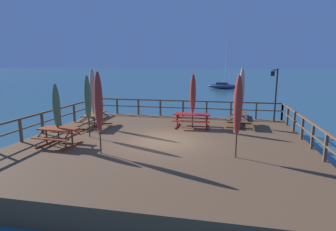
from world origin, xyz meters
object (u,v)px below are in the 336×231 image
object	(u,v)px
picnic_table_mid_centre	(240,116)
picnic_table_back_left	(192,117)
patio_umbrella_tall_mid_left	(88,98)
patio_umbrella_tall_mid_right	(93,90)
patio_umbrella_tall_front	(193,94)
patio_umbrella_short_front	(56,106)
picnic_table_front_right	(59,133)
patio_umbrella_tall_back_left	(242,89)
picnic_table_back_right	(95,117)
lamp_post_hooked	(275,87)
sailboat_distant	(223,86)
patio_umbrella_short_mid	(99,102)
patio_umbrella_tall_back_right	(238,106)

from	to	relation	value
picnic_table_mid_centre	picnic_table_back_left	xyz separation A→B (m)	(-2.62, -0.89, 0.01)
picnic_table_mid_centre	patio_umbrella_tall_mid_left	distance (m)	8.31
patio_umbrella_tall_mid_right	patio_umbrella_tall_front	bearing A→B (deg)	9.67
patio_umbrella_short_front	patio_umbrella_tall_mid_left	xyz separation A→B (m)	(0.67, 1.48, 0.19)
picnic_table_front_right	patio_umbrella_tall_back_left	size ratio (longest dim) A/B	0.53
picnic_table_back_left	picnic_table_front_right	bearing A→B (deg)	-138.88
picnic_table_mid_centre	picnic_table_back_right	size ratio (longest dim) A/B	0.87
picnic_table_front_right	picnic_table_mid_centre	bearing A→B (deg)	34.82
patio_umbrella_tall_mid_right	lamp_post_hooked	bearing A→B (deg)	18.44
picnic_table_back_right	lamp_post_hooked	xyz separation A→B (m)	(9.98, 3.30, 1.55)
picnic_table_mid_centre	picnic_table_back_left	distance (m)	2.76
picnic_table_front_right	patio_umbrella_tall_back_left	bearing A→B (deg)	34.69
picnic_table_front_right	patio_umbrella_tall_front	distance (m)	7.04
picnic_table_mid_centre	lamp_post_hooked	size ratio (longest dim) A/B	0.57
picnic_table_mid_centre	patio_umbrella_tall_front	distance (m)	3.05
patio_umbrella_tall_back_left	sailboat_distant	bearing A→B (deg)	91.68
picnic_table_front_right	patio_umbrella_short_mid	world-z (taller)	patio_umbrella_short_mid
picnic_table_back_left	patio_umbrella_tall_mid_right	bearing A→B (deg)	-169.76
picnic_table_mid_centre	patio_umbrella_tall_mid_right	distance (m)	8.34
patio_umbrella_tall_front	patio_umbrella_tall_mid_left	xyz separation A→B (m)	(-4.64, -2.96, 0.01)
picnic_table_front_right	picnic_table_back_left	bearing A→B (deg)	41.12
picnic_table_back_left	patio_umbrella_tall_back_left	distance (m)	3.16
picnic_table_back_right	sailboat_distant	size ratio (longest dim) A/B	0.27
sailboat_distant	picnic_table_back_right	bearing A→B (deg)	-101.36
picnic_table_back_left	lamp_post_hooked	xyz separation A→B (m)	(4.63, 2.37, 1.55)
patio_umbrella_tall_back_right	picnic_table_back_right	bearing A→B (deg)	153.95
picnic_table_mid_centre	patio_umbrella_tall_mid_right	bearing A→B (deg)	-166.86
patio_umbrella_short_front	patio_umbrella_tall_front	distance (m)	6.92
picnic_table_back_left	picnic_table_mid_centre	bearing A→B (deg)	18.89
sailboat_distant	picnic_table_front_right	bearing A→B (deg)	-100.12
picnic_table_back_right	patio_umbrella_short_front	distance (m)	3.73
patio_umbrella_short_mid	sailboat_distant	distance (m)	39.50
lamp_post_hooked	patio_umbrella_tall_back_right	bearing A→B (deg)	-109.36
patio_umbrella_short_front	patio_umbrella_tall_mid_left	bearing A→B (deg)	65.60
picnic_table_back_right	patio_umbrella_short_mid	size ratio (longest dim) A/B	0.65
picnic_table_back_left	picnic_table_back_right	size ratio (longest dim) A/B	0.96
lamp_post_hooked	picnic_table_front_right	bearing A→B (deg)	-144.91
patio_umbrella_tall_mid_left	picnic_table_mid_centre	bearing A→B (deg)	28.40
picnic_table_back_right	patio_umbrella_tall_back_left	xyz separation A→B (m)	(7.98, 1.82, 1.51)
picnic_table_back_right	picnic_table_back_left	bearing A→B (deg)	9.92
patio_umbrella_tall_back_right	picnic_table_front_right	bearing A→B (deg)	179.48
picnic_table_mid_centre	picnic_table_back_left	size ratio (longest dim) A/B	0.91
patio_umbrella_short_mid	picnic_table_front_right	bearing A→B (deg)	164.16
patio_umbrella_short_front	picnic_table_front_right	bearing A→B (deg)	-45.04
picnic_table_front_right	lamp_post_hooked	world-z (taller)	lamp_post_hooked
picnic_table_front_right	patio_umbrella_short_front	distance (m)	1.14
patio_umbrella_tall_back_left	lamp_post_hooked	bearing A→B (deg)	36.63
picnic_table_back_right	patio_umbrella_short_mid	bearing A→B (deg)	-60.99
patio_umbrella_short_front	picnic_table_back_left	bearing A→B (deg)	40.39
picnic_table_front_right	picnic_table_back_right	bearing A→B (deg)	92.19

